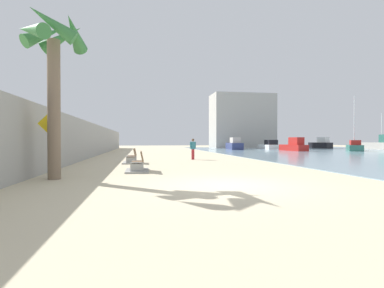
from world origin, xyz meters
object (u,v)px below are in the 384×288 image
Objects in this scene: bench_near at (138,167)px; pedestrian_sign at (49,138)px; palm_tree at (53,56)px; boat_far_right at (321,144)px; bench_far at (132,160)px; boat_far_left at (234,145)px; person_walking at (193,147)px; boat_mid_bay at (270,146)px; boat_nearest at (354,146)px; boat_distant at (294,146)px.

bench_near is 4.22m from pedestrian_sign.
palm_tree reaches higher than boat_far_right.
boat_far_right is at bearing 47.06° from bench_near.
bench_far is at bearing 67.51° from pedestrian_sign.
bench_far is at bearing -120.53° from boat_far_left.
person_walking is at bearing -115.03° from boat_far_left.
palm_tree reaches higher than boat_mid_bay.
bench_far is 0.49× the size of boat_mid_bay.
boat_nearest is (33.07, 24.91, -4.11)m from palm_tree.
boat_nearest is (25.75, 14.33, -0.32)m from person_walking.
boat_distant reaches higher than boat_mid_bay.
bench_far is at bearing -148.19° from person_walking.
boat_nearest is (8.33, -1.67, -0.08)m from boat_distant.
boat_far_left is at bearing -175.13° from boat_mid_bay.
boat_far_right reaches higher than boat_distant.
bench_near is at bearing -85.24° from bench_far.
pedestrian_sign is at bearing -126.15° from boat_mid_bay.
palm_tree is 39.19m from boat_far_left.
bench_near is 0.81× the size of pedestrian_sign.
palm_tree reaches higher than pedestrian_sign.
boat_far_left is (15.71, 26.63, 0.53)m from bench_far.
palm_tree is 53.76m from boat_far_right.
pedestrian_sign is at bearing -134.22° from boat_far_right.
pedestrian_sign is (-7.63, -10.15, 0.66)m from person_walking.
bench_near is at bearing 37.12° from palm_tree.
bench_near and bench_far have the same top height.
palm_tree is at bearing -125.49° from boat_mid_bay.
boat_far_left is 19.12m from boat_far_right.
boat_far_left is 17.43m from boat_nearest.
boat_nearest is at bearing 36.98° from bench_near.
bench_far is at bearing -139.43° from boat_distant.
boat_mid_bay is 42.71m from pedestrian_sign.
boat_mid_bay is (6.46, 0.55, -0.16)m from boat_far_left.
boat_distant is at bearing 47.06° from palm_tree.
boat_distant is 1.98× the size of pedestrian_sign.
pedestrian_sign reaches higher than boat_far_left.
bench_near is 5.35m from bench_far.
bench_near is 1.27× the size of person_walking.
palm_tree is at bearing -124.69° from person_walking.
boat_mid_bay is (21.72, 32.51, 0.37)m from bench_near.
palm_tree reaches higher than boat_distant.
bench_far is 30.92m from boat_far_left.
pedestrian_sign is at bearing -126.91° from person_walking.
palm_tree is at bearing -143.01° from boat_nearest.
palm_tree is 36.54m from boat_distant.
pedestrian_sign is (-0.30, 0.43, -3.13)m from palm_tree.
pedestrian_sign is (-25.04, -26.15, 0.89)m from boat_distant.
boat_mid_bay is at bearing 54.51° from palm_tree.
boat_distant reaches higher than bench_near.
person_walking is at bearing -136.49° from boat_far_right.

